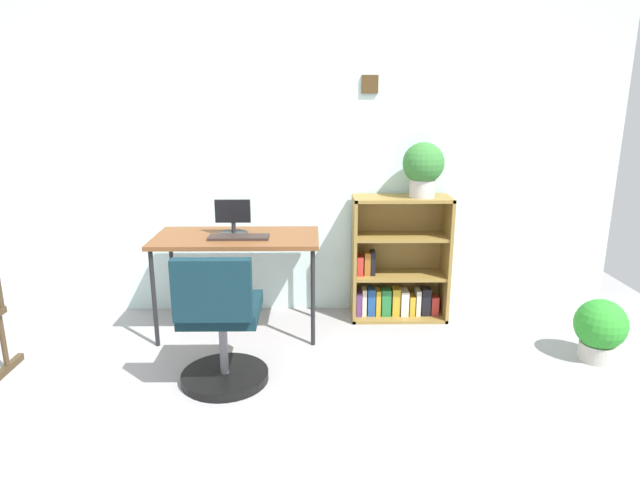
# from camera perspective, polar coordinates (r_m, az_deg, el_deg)

# --- Properties ---
(wall_back) EXTENTS (5.20, 0.12, 2.48)m
(wall_back) POSITION_cam_1_polar(r_m,az_deg,el_deg) (4.11, -4.76, 9.25)
(wall_back) COLOR silver
(wall_back) RESTS_ON ground_plane
(desk) EXTENTS (1.14, 0.57, 0.71)m
(desk) POSITION_cam_1_polar(r_m,az_deg,el_deg) (3.79, -8.85, -0.36)
(desk) COLOR brown
(desk) RESTS_ON ground_plane
(monitor) EXTENTS (0.25, 0.20, 0.25)m
(monitor) POSITION_cam_1_polar(r_m,az_deg,el_deg) (3.80, -9.23, 2.23)
(monitor) COLOR #262628
(monitor) RESTS_ON desk
(keyboard) EXTENTS (0.41, 0.14, 0.02)m
(keyboard) POSITION_cam_1_polar(r_m,az_deg,el_deg) (3.70, -8.65, 0.30)
(keyboard) COLOR #2F2420
(keyboard) RESTS_ON desk
(office_chair) EXTENTS (0.52, 0.55, 0.84)m
(office_chair) POSITION_cam_1_polar(r_m,az_deg,el_deg) (3.16, -10.53, -9.36)
(office_chair) COLOR black
(office_chair) RESTS_ON ground_plane
(bookshelf_low) EXTENTS (0.72, 0.30, 0.94)m
(bookshelf_low) POSITION_cam_1_polar(r_m,az_deg,el_deg) (4.13, 8.21, -2.67)
(bookshelf_low) COLOR olive
(bookshelf_low) RESTS_ON ground_plane
(potted_plant_on_shelf) EXTENTS (0.30, 0.30, 0.40)m
(potted_plant_on_shelf) POSITION_cam_1_polar(r_m,az_deg,el_deg) (3.94, 10.93, 7.67)
(potted_plant_on_shelf) COLOR #B7B2A8
(potted_plant_on_shelf) RESTS_ON bookshelf_low
(potted_plant_floor) EXTENTS (0.32, 0.32, 0.41)m
(potted_plant_floor) POSITION_cam_1_polar(r_m,az_deg,el_deg) (3.90, 27.66, -8.33)
(potted_plant_floor) COLOR #B7B2A8
(potted_plant_floor) RESTS_ON ground_plane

